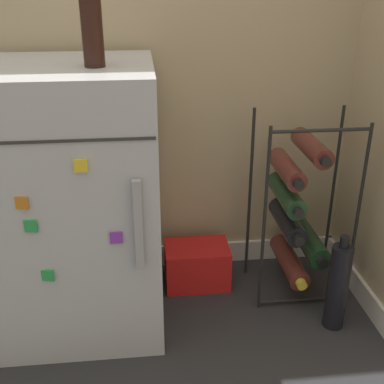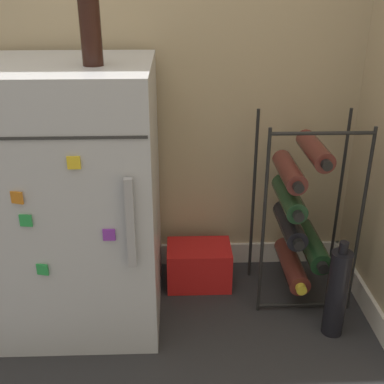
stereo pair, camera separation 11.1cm
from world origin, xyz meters
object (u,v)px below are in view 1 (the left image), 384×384
object	(u,v)px
wine_rack	(295,212)
soda_box	(197,265)
fridge_top_bottle	(92,32)
loose_bottle_floor	(338,286)
mini_fridge	(71,202)

from	to	relation	value
wine_rack	soda_box	world-z (taller)	wine_rack
fridge_top_bottle	wine_rack	bearing A→B (deg)	10.57
fridge_top_bottle	loose_bottle_floor	bearing A→B (deg)	-8.26
loose_bottle_floor	mini_fridge	bearing A→B (deg)	169.05
mini_fridge	wine_rack	xyz separation A→B (m)	(0.80, 0.07, -0.11)
wine_rack	loose_bottle_floor	xyz separation A→B (m)	(0.09, -0.24, -0.17)
mini_fridge	loose_bottle_floor	xyz separation A→B (m)	(0.89, -0.17, -0.29)
wine_rack	loose_bottle_floor	bearing A→B (deg)	-69.19
soda_box	fridge_top_bottle	distance (m)	0.98
wine_rack	fridge_top_bottle	size ratio (longest dim) A/B	3.19
mini_fridge	loose_bottle_floor	distance (m)	0.95
loose_bottle_floor	fridge_top_bottle	bearing A→B (deg)	171.74
mini_fridge	soda_box	bearing A→B (deg)	17.18
wine_rack	loose_bottle_floor	distance (m)	0.31
mini_fridge	wine_rack	world-z (taller)	mini_fridge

